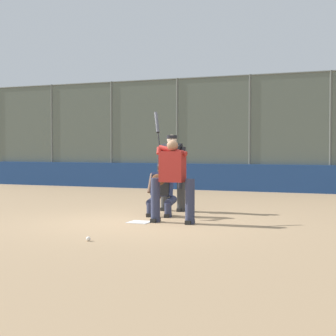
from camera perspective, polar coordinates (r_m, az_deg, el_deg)
name	(u,v)px	position (r m, az deg, el deg)	size (l,w,h in m)	color
ground_plane	(140,222)	(11.18, -2.88, -5.54)	(160.00, 160.00, 0.00)	#9E7F5B
home_plate_marker	(140,222)	(11.18, -2.88, -5.51)	(0.43, 0.43, 0.01)	white
backstop_fence	(250,130)	(19.40, 8.31, 3.81)	(21.43, 0.08, 3.99)	#515651
padding_wall	(249,178)	(19.32, 8.22, -1.00)	(20.92, 0.18, 0.92)	navy
bleachers_beyond	(292,174)	(21.65, 12.50, -0.64)	(14.95, 2.50, 1.48)	slate
batter_at_plate	(172,178)	(10.98, 0.42, -0.99)	(1.05, 0.62, 2.22)	#2D334C
catcher_behind_plate	(161,188)	(12.12, -0.69, -2.07)	(0.64, 0.75, 1.17)	#2D334C
umpire_home	(172,170)	(13.07, 0.41, -0.21)	(0.73, 0.46, 1.78)	#333333
fielding_glove_on_dirt	(161,196)	(16.56, -0.67, -2.88)	(0.32, 0.25, 0.12)	#56331E
baseball_loose	(88,239)	(9.03, -8.10, -7.13)	(0.07, 0.07, 0.07)	white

